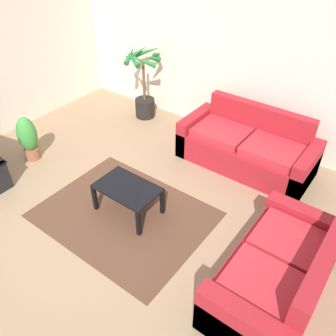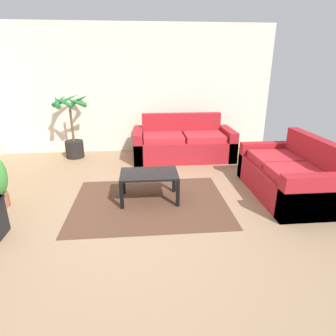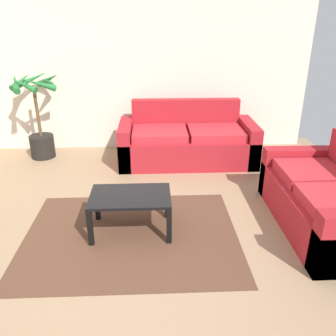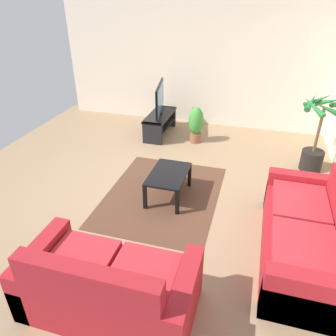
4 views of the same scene
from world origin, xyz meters
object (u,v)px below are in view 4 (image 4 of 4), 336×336
couch_main (307,237)px  tv (160,99)px  couch_loveseat (109,287)px  tv_stand (160,121)px  potted_plant_small (196,124)px  coffee_table (168,177)px  potted_palm (317,139)px

couch_main → tv: size_ratio=1.94×
couch_loveseat → tv_stand: 4.43m
tv → potted_plant_small: tv is taller
coffee_table → potted_palm: (-1.53, 2.19, 0.23)m
tv → potted_palm: (0.73, 3.03, -0.21)m
couch_main → tv: 4.13m
couch_main → coffee_table: couch_main is taller
tv_stand → potted_palm: 3.14m
tv → coffee_table: 2.46m
coffee_table → potted_plant_small: (-2.09, -0.02, 0.04)m
couch_loveseat → coffee_table: bearing=179.8°
tv_stand → tv: 0.50m
tv → potted_palm: 3.13m
tv_stand → tv: (-0.00, 0.00, 0.50)m
couch_loveseat → tv_stand: (-4.35, -0.84, 0.00)m
potted_palm → couch_main: bearing=-6.8°
tv_stand → potted_plant_small: size_ratio=1.46×
couch_main → potted_plant_small: (-2.86, -1.94, 0.10)m
couch_main → coffee_table: bearing=-111.9°
couch_main → potted_plant_small: bearing=-145.9°
couch_main → potted_plant_small: couch_main is taller
tv_stand → coffee_table: (2.26, 0.85, 0.06)m
couch_main → tv_stand: couch_main is taller
couch_loveseat → tv_stand: bearing=-169.1°
tv → potted_palm: potted_palm is taller
tv_stand → potted_plant_small: potted_plant_small is taller
tv_stand → coffee_table: bearing=20.5°
couch_main → tv_stand: 4.10m
potted_palm → tv: bearing=-103.6°
couch_loveseat → potted_plant_small: bearing=-179.8°
couch_loveseat → potted_plant_small: couch_loveseat is taller
tv_stand → tv: bearing=100.7°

